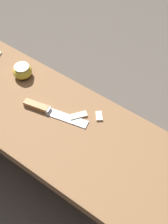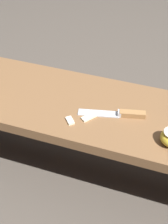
# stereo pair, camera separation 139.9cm
# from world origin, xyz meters

# --- Properties ---
(ground_plane) EXTENTS (8.00, 8.00, 0.00)m
(ground_plane) POSITION_xyz_m (0.00, 0.00, 0.00)
(ground_plane) COLOR #4C443D
(wooden_bench) EXTENTS (1.35, 0.37, 0.39)m
(wooden_bench) POSITION_xyz_m (0.00, 0.00, 0.33)
(wooden_bench) COLOR brown
(wooden_bench) RESTS_ON ground_plane
(knife) EXTENTS (0.23, 0.08, 0.02)m
(knife) POSITION_xyz_m (-0.09, 0.01, 0.39)
(knife) COLOR #B7BABF
(knife) RESTS_ON wooden_bench
(apple_cut) EXTENTS (0.07, 0.07, 0.05)m
(apple_cut) POSITION_xyz_m (-0.26, 0.09, 0.41)
(apple_cut) COLOR gold
(apple_cut) RESTS_ON wooden_bench
(apple_slice_near_knife) EXTENTS (0.04, 0.04, 0.01)m
(apple_slice_near_knife) POSITION_xyz_m (0.07, 0.10, 0.39)
(apple_slice_near_knife) COLOR silver
(apple_slice_near_knife) RESTS_ON wooden_bench
(apple_slice_center) EXTENTS (0.05, 0.06, 0.01)m
(apple_slice_center) POSITION_xyz_m (0.01, 0.06, 0.39)
(apple_slice_center) COLOR silver
(apple_slice_center) RESTS_ON wooden_bench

